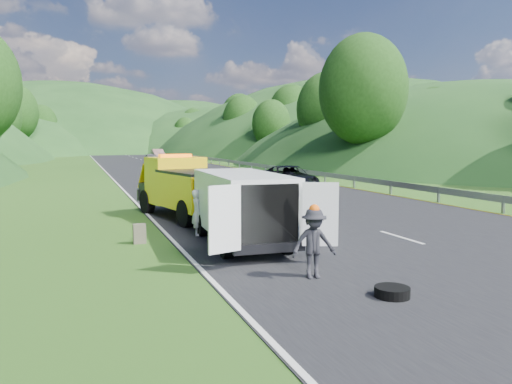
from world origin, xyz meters
name	(u,v)px	position (x,y,z in m)	size (l,w,h in m)	color
ground	(289,233)	(0.00, 0.00, 0.00)	(320.00, 320.00, 0.00)	#38661E
road_surface	(168,168)	(3.00, 40.00, 0.01)	(14.00, 200.00, 0.02)	black
guardrail	(205,162)	(10.30, 52.50, 0.00)	(0.06, 140.00, 1.52)	gray
tree_line_right	(270,159)	(23.00, 60.00, 0.00)	(14.00, 140.00, 14.00)	#235017
hills_backdrop	(123,150)	(6.50, 134.70, 0.00)	(201.00, 288.60, 44.00)	#2D5B23
tow_truck	(187,187)	(-2.51, 4.41, 1.23)	(3.30, 6.16, 2.51)	black
white_van	(241,204)	(-2.06, -1.11, 1.20)	(3.29, 6.09, 2.13)	black
woman	(198,236)	(-2.98, 0.57, 0.00)	(0.54, 0.40, 1.48)	silver
child	(249,244)	(-1.87, -1.28, 0.00)	(0.53, 0.41, 1.09)	tan
worker	(313,279)	(-1.71, -5.25, 0.00)	(1.02, 0.58, 1.57)	black
suitcase	(139,234)	(-4.90, -0.04, 0.30)	(0.37, 0.21, 0.60)	brown
spare_tire	(392,298)	(-0.85, -6.99, 0.00)	(0.70, 0.70, 0.20)	black
passing_suv	(288,192)	(5.25, 12.04, 0.00)	(2.56, 5.55, 1.54)	black
dist_car_a	(151,164)	(2.46, 49.25, 0.00)	(1.59, 3.95, 1.35)	#444549
dist_car_b	(158,159)	(5.82, 65.62, 0.00)	(1.68, 4.82, 1.59)	#7A5451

